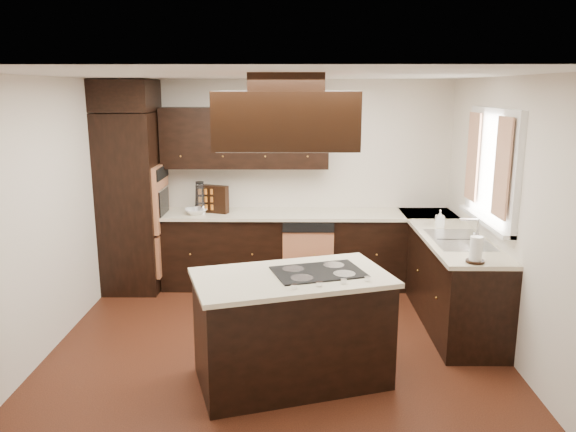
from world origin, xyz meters
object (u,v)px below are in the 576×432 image
at_px(island, 292,331).
at_px(range_hood, 286,119).
at_px(oven_column, 132,202).
at_px(spice_rack, 212,199).

xyz_separation_m(island, range_hood, (-0.04, -0.01, 1.72)).
height_order(oven_column, spice_rack, oven_column).
bearing_deg(oven_column, spice_rack, 5.57).
height_order(island, range_hood, range_hood).
distance_m(oven_column, range_hood, 3.13).
relative_size(oven_column, range_hood, 2.02).
distance_m(oven_column, island, 3.02).
bearing_deg(spice_rack, range_hood, -47.67).
bearing_deg(range_hood, spice_rack, 111.52).
distance_m(range_hood, spice_rack, 2.74).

